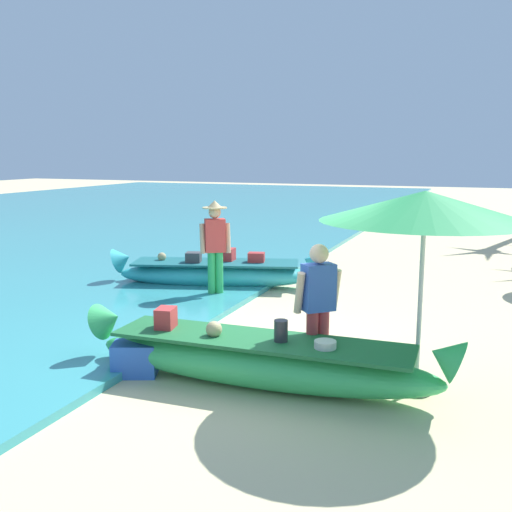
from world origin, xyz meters
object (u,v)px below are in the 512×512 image
object	(u,v)px
boat_cyan_midground	(216,273)
person_tourist_customer	(318,304)
boat_green_foreground	(259,359)
patio_umbrella_large	(425,207)
person_vendor_hatted	(215,242)
cooler_box	(135,359)

from	to	relation	value
boat_cyan_midground	person_tourist_customer	distance (m)	4.99
boat_green_foreground	patio_umbrella_large	bearing A→B (deg)	16.01
patio_umbrella_large	person_vendor_hatted	bearing A→B (deg)	142.44
boat_green_foreground	patio_umbrella_large	distance (m)	2.47
person_vendor_hatted	cooler_box	distance (m)	3.89
boat_cyan_midground	person_vendor_hatted	size ratio (longest dim) A/B	2.31
boat_green_foreground	person_vendor_hatted	size ratio (longest dim) A/B	2.47
boat_green_foreground	person_tourist_customer	size ratio (longest dim) A/B	2.75
person_vendor_hatted	patio_umbrella_large	world-z (taller)	patio_umbrella_large
person_vendor_hatted	person_tourist_customer	xyz separation A→B (m)	(2.77, -3.04, -0.13)
boat_cyan_midground	cooler_box	world-z (taller)	boat_cyan_midground
person_vendor_hatted	person_tourist_customer	world-z (taller)	person_vendor_hatted
boat_cyan_midground	patio_umbrella_large	distance (m)	5.98
person_vendor_hatted	cooler_box	size ratio (longest dim) A/B	3.46
boat_green_foreground	cooler_box	xyz separation A→B (m)	(-1.50, -0.25, -0.11)
cooler_box	boat_cyan_midground	bearing A→B (deg)	81.25
person_vendor_hatted	patio_umbrella_large	distance (m)	5.03
person_vendor_hatted	cooler_box	world-z (taller)	person_vendor_hatted
boat_cyan_midground	person_tourist_customer	xyz separation A→B (m)	(3.14, -3.83, 0.61)
boat_cyan_midground	person_tourist_customer	size ratio (longest dim) A/B	2.57
person_tourist_customer	patio_umbrella_large	size ratio (longest dim) A/B	0.72
person_vendor_hatted	patio_umbrella_large	xyz separation A→B (m)	(3.91, -3.00, 1.03)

